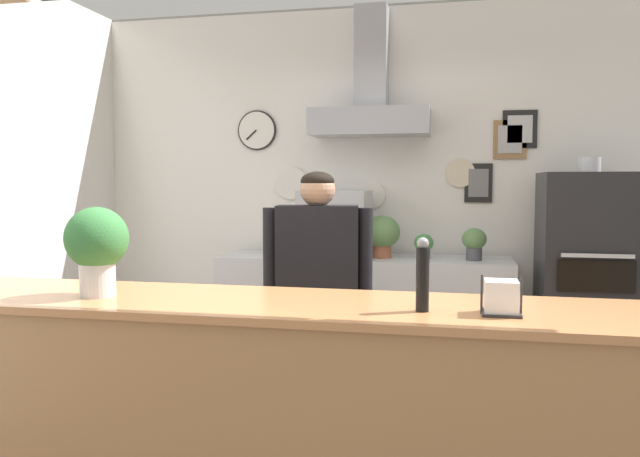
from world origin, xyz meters
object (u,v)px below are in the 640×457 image
(pizza_oven, at_px, (586,287))
(potted_oregano, at_px, (474,242))
(shop_worker, at_px, (318,300))
(basil_vase, at_px, (97,246))
(pepper_grinder, at_px, (423,275))
(potted_sage, at_px, (382,234))
(napkin_holder, at_px, (501,299))
(espresso_machine, at_px, (335,224))
(potted_thyme, at_px, (424,245))
(potted_basil, at_px, (278,239))

(pizza_oven, height_order, potted_oregano, pizza_oven)
(pizza_oven, relative_size, shop_worker, 1.07)
(pizza_oven, xyz_separation_m, basil_vase, (-2.26, -2.20, 0.44))
(shop_worker, height_order, basil_vase, shop_worker)
(shop_worker, relative_size, pepper_grinder, 5.79)
(potted_sage, relative_size, napkin_holder, 2.18)
(shop_worker, xyz_separation_m, espresso_machine, (-0.13, 1.18, 0.35))
(espresso_machine, height_order, potted_sage, espresso_machine)
(potted_oregano, distance_m, basil_vase, 2.76)
(shop_worker, relative_size, potted_thyme, 8.66)
(pepper_grinder, relative_size, basil_vase, 0.73)
(espresso_machine, relative_size, basil_vase, 1.52)
(basil_vase, bearing_deg, potted_basil, 87.93)
(basil_vase, bearing_deg, shop_worker, 59.60)
(pizza_oven, xyz_separation_m, shop_worker, (-1.60, -1.08, 0.05))
(espresso_machine, xyz_separation_m, potted_sage, (0.35, -0.01, -0.07))
(pepper_grinder, bearing_deg, potted_oregano, 84.24)
(basil_vase, bearing_deg, potted_sage, 69.08)
(potted_sage, bearing_deg, potted_thyme, 3.10)
(potted_sage, distance_m, potted_oregano, 0.65)
(pizza_oven, relative_size, napkin_holder, 11.62)
(potted_basil, distance_m, pepper_grinder, 2.65)
(potted_thyme, xyz_separation_m, basil_vase, (-1.18, -2.32, 0.19))
(potted_sage, distance_m, napkin_holder, 2.43)
(potted_basil, xyz_separation_m, potted_sage, (0.80, -0.02, 0.06))
(espresso_machine, relative_size, napkin_holder, 3.89)
(potted_basil, distance_m, basil_vase, 2.33)
(potted_sage, distance_m, basil_vase, 2.47)
(pizza_oven, relative_size, potted_basil, 7.72)
(potted_thyme, height_order, basil_vase, basil_vase)
(pizza_oven, xyz_separation_m, potted_sage, (-1.38, 0.10, 0.33))
(shop_worker, bearing_deg, potted_basil, -73.25)
(potted_thyme, height_order, napkin_holder, napkin_holder)
(potted_sage, bearing_deg, pizza_oven, -4.20)
(potted_basil, height_order, potted_oregano, potted_oregano)
(potted_sage, bearing_deg, shop_worker, -100.58)
(espresso_machine, xyz_separation_m, potted_oregano, (1.00, -0.01, -0.11))
(potted_thyme, relative_size, pepper_grinder, 0.67)
(potted_basil, height_order, pepper_grinder, pepper_grinder)
(potted_oregano, relative_size, pepper_grinder, 0.86)
(potted_basil, height_order, basil_vase, basil_vase)
(potted_sage, bearing_deg, potted_basil, 178.49)
(pepper_grinder, xyz_separation_m, napkin_holder, (0.27, 0.01, -0.07))
(potted_thyme, distance_m, pepper_grinder, 2.35)
(espresso_machine, distance_m, basil_vase, 2.37)
(pizza_oven, xyz_separation_m, napkin_holder, (-0.69, -2.22, 0.30))
(potted_basil, xyz_separation_m, potted_thyme, (1.10, -0.00, -0.02))
(pepper_grinder, distance_m, napkin_holder, 0.28)
(shop_worker, height_order, espresso_machine, shop_worker)
(basil_vase, bearing_deg, napkin_holder, -0.86)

